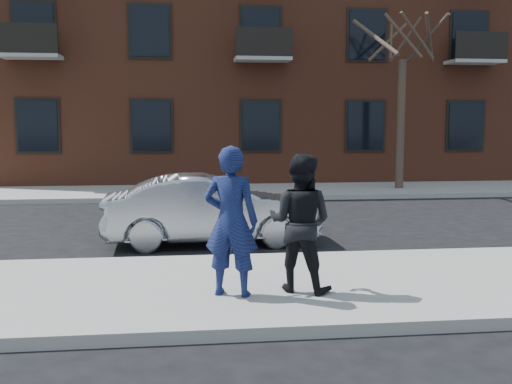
{
  "coord_description": "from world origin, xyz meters",
  "views": [
    {
      "loc": [
        -2.57,
        -8.09,
        2.32
      ],
      "look_at": [
        -1.56,
        0.4,
        1.32
      ],
      "focal_mm": 42.0,
      "sensor_mm": 36.0,
      "label": 1
    }
  ],
  "objects": [
    {
      "name": "ground",
      "position": [
        0.0,
        0.0,
        0.0
      ],
      "size": [
        100.0,
        100.0,
        0.0
      ],
      "primitive_type": "plane",
      "color": "black",
      "rests_on": "ground"
    },
    {
      "name": "street_tree",
      "position": [
        4.5,
        11.0,
        5.52
      ],
      "size": [
        3.6,
        3.6,
        6.8
      ],
      "color": "#382A21",
      "rests_on": "far_sidewalk"
    },
    {
      "name": "silver_sedan",
      "position": [
        -2.1,
        3.2,
        0.66
      ],
      "size": [
        4.09,
        1.59,
        1.33
      ],
      "primitive_type": "imported",
      "rotation": [
        0.0,
        0.0,
        1.62
      ],
      "color": "#999BA3",
      "rests_on": "ground"
    },
    {
      "name": "near_sidewalk",
      "position": [
        0.0,
        -0.25,
        0.07
      ],
      "size": [
        50.0,
        3.5,
        0.15
      ],
      "primitive_type": "cube",
      "color": "gray",
      "rests_on": "ground"
    },
    {
      "name": "far_curb",
      "position": [
        0.0,
        9.45,
        0.07
      ],
      "size": [
        50.0,
        0.1,
        0.15
      ],
      "primitive_type": "cube",
      "color": "#999691",
      "rests_on": "ground"
    },
    {
      "name": "man_hoodie",
      "position": [
        -2.01,
        -0.74,
        1.1
      ],
      "size": [
        0.8,
        0.65,
        1.89
      ],
      "rotation": [
        0.0,
        0.0,
        2.81
      ],
      "color": "navy",
      "rests_on": "near_sidewalk"
    },
    {
      "name": "man_peacoat",
      "position": [
        -1.11,
        -0.62,
        1.04
      ],
      "size": [
        1.08,
        1.0,
        1.77
      ],
      "rotation": [
        0.0,
        0.0,
        2.64
      ],
      "color": "black",
      "rests_on": "near_sidewalk"
    },
    {
      "name": "apartment_building",
      "position": [
        2.0,
        18.0,
        6.16
      ],
      "size": [
        24.3,
        10.3,
        12.3
      ],
      "color": "brown",
      "rests_on": "ground"
    },
    {
      "name": "near_curb",
      "position": [
        0.0,
        1.55,
        0.07
      ],
      "size": [
        50.0,
        0.1,
        0.15
      ],
      "primitive_type": "cube",
      "color": "#999691",
      "rests_on": "ground"
    },
    {
      "name": "far_sidewalk",
      "position": [
        0.0,
        11.25,
        0.07
      ],
      "size": [
        50.0,
        3.5,
        0.15
      ],
      "primitive_type": "cube",
      "color": "gray",
      "rests_on": "ground"
    }
  ]
}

